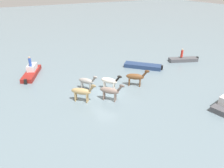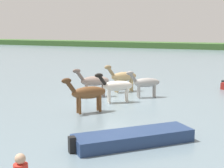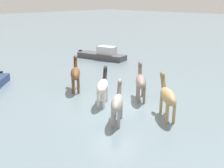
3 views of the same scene
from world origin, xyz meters
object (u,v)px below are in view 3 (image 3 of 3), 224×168
object	(u,v)px
horse_rear_stallion	(141,81)
horse_mid_herd	(117,102)
horse_gray_outer	(103,86)
boat_dinghy_port	(102,55)
horse_lead	(75,73)
horse_dun_straggler	(168,96)

from	to	relation	value
horse_rear_stallion	horse_mid_herd	world-z (taller)	horse_rear_stallion
horse_gray_outer	horse_rear_stallion	bearing A→B (deg)	-62.90
horse_rear_stallion	horse_mid_herd	size ratio (longest dim) A/B	1.02
horse_rear_stallion	boat_dinghy_port	world-z (taller)	horse_rear_stallion
horse_rear_stallion	horse_lead	world-z (taller)	horse_lead
horse_lead	horse_mid_herd	xyz separation A→B (m)	(1.61, 4.95, -0.10)
horse_gray_outer	horse_mid_herd	xyz separation A→B (m)	(1.13, 2.10, -0.04)
horse_gray_outer	horse_lead	bearing A→B (deg)	43.35
horse_mid_herd	boat_dinghy_port	world-z (taller)	horse_mid_herd
horse_dun_straggler	boat_dinghy_port	world-z (taller)	horse_dun_straggler
horse_rear_stallion	horse_gray_outer	size ratio (longest dim) A/B	0.98
horse_rear_stallion	horse_lead	xyz separation A→B (m)	(1.51, -3.81, 0.03)
horse_gray_outer	boat_dinghy_port	world-z (taller)	horse_gray_outer
horse_lead	boat_dinghy_port	world-z (taller)	horse_lead
boat_dinghy_port	horse_mid_herd	bearing A→B (deg)	-54.27
horse_lead	horse_mid_herd	bearing A→B (deg)	-158.02
horse_rear_stallion	horse_mid_herd	distance (m)	3.32
boat_dinghy_port	horse_lead	bearing A→B (deg)	-67.45
horse_mid_herd	horse_dun_straggler	bearing A→B (deg)	-68.44
horse_lead	horse_mid_herd	size ratio (longest dim) A/B	1.07
horse_mid_herd	horse_lead	bearing A→B (deg)	35.61
horse_gray_outer	horse_lead	distance (m)	2.89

